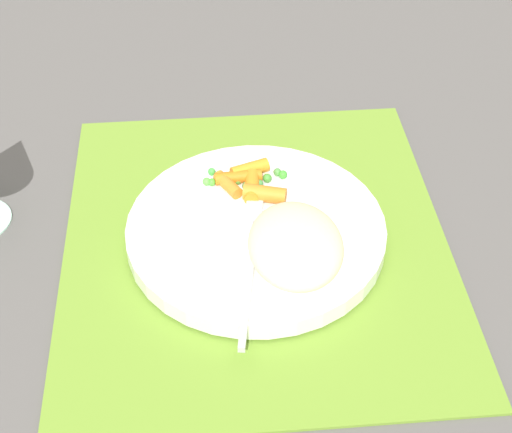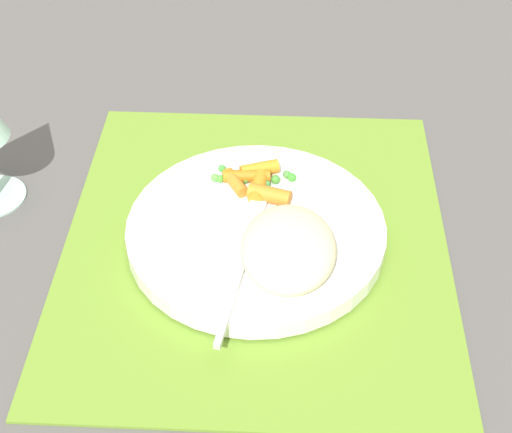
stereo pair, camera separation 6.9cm
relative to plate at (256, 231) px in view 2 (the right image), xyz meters
The scene contains 7 objects.
ground_plane 0.02m from the plate, ahead, with size 2.40×2.40×0.00m, color #565451.
placemat 0.01m from the plate, ahead, with size 0.42×0.37×0.01m, color olive.
plate is the anchor object (origin of this frame).
rice_mound 0.06m from the plate, 147.82° to the right, with size 0.11×0.08×0.04m, color beige.
carrot_portion 0.06m from the plate, ahead, with size 0.07×0.07×0.02m.
pea_scatter 0.06m from the plate, ahead, with size 0.08×0.09×0.01m.
fork 0.04m from the plate, behind, with size 0.19×0.04×0.01m.
Camera 2 is at (-0.52, -0.02, 0.51)m, focal length 53.03 mm.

